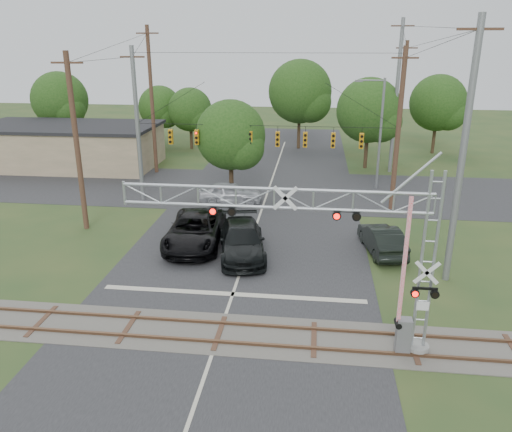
# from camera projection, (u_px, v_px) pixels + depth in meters

# --- Properties ---
(ground) EXTENTS (160.00, 160.00, 0.00)m
(ground) POSITION_uv_depth(u_px,v_px,m) (210.00, 362.00, 19.31)
(ground) COLOR #27431E
(ground) RESTS_ON ground
(road_main) EXTENTS (14.00, 90.00, 0.02)m
(road_main) POSITION_uv_depth(u_px,v_px,m) (245.00, 257.00, 28.68)
(road_main) COLOR #262628
(road_main) RESTS_ON ground
(road_cross) EXTENTS (90.00, 12.00, 0.02)m
(road_cross) POSITION_uv_depth(u_px,v_px,m) (269.00, 189.00, 41.79)
(road_cross) COLOR #262628
(road_cross) RESTS_ON ground
(railroad_track) EXTENTS (90.00, 3.20, 0.17)m
(railroad_track) POSITION_uv_depth(u_px,v_px,m) (219.00, 333.00, 21.17)
(railroad_track) COLOR #55514A
(railroad_track) RESTS_ON ground
(crossing_gantry) EXTENTS (12.16, 0.95, 7.46)m
(crossing_gantry) POSITION_uv_depth(u_px,v_px,m) (334.00, 240.00, 18.79)
(crossing_gantry) COLOR gray
(crossing_gantry) RESTS_ON ground
(traffic_signal_span) EXTENTS (19.34, 0.36, 11.50)m
(traffic_signal_span) POSITION_uv_depth(u_px,v_px,m) (276.00, 131.00, 36.10)
(traffic_signal_span) COLOR gray
(traffic_signal_span) RESTS_ON ground
(pickup_black) EXTENTS (3.58, 7.03, 1.90)m
(pickup_black) POSITION_uv_depth(u_px,v_px,m) (195.00, 230.00, 30.15)
(pickup_black) COLOR black
(pickup_black) RESTS_ON ground
(car_dark) EXTENTS (3.63, 6.54, 1.79)m
(car_dark) POSITION_uv_depth(u_px,v_px,m) (242.00, 241.00, 28.71)
(car_dark) COLOR black
(car_dark) RESTS_ON ground
(sedan_silver) EXTENTS (4.89, 2.23, 1.63)m
(sedan_silver) POSITION_uv_depth(u_px,v_px,m) (230.00, 193.00, 38.04)
(sedan_silver) COLOR #B2B4BB
(sedan_silver) RESTS_ON ground
(suv_dark) EXTENTS (2.54, 5.13, 1.62)m
(suv_dark) POSITION_uv_depth(u_px,v_px,m) (382.00, 239.00, 29.17)
(suv_dark) COLOR black
(suv_dark) RESTS_ON ground
(commercial_building) EXTENTS (17.65, 9.18, 4.09)m
(commercial_building) POSITION_uv_depth(u_px,v_px,m) (68.00, 146.00, 49.09)
(commercial_building) COLOR #8B7D5C
(commercial_building) RESTS_ON ground
(streetlight) EXTENTS (2.41, 0.25, 9.04)m
(streetlight) POSITION_uv_depth(u_px,v_px,m) (379.00, 128.00, 40.56)
(streetlight) COLOR gray
(streetlight) RESTS_ON ground
(utility_poles) EXTENTS (25.13, 26.81, 13.72)m
(utility_poles) POSITION_uv_depth(u_px,v_px,m) (301.00, 113.00, 38.98)
(utility_poles) COLOR #472C21
(utility_poles) RESTS_ON ground
(treeline) EXTENTS (56.73, 25.89, 9.97)m
(treeline) POSITION_uv_depth(u_px,v_px,m) (281.00, 106.00, 51.08)
(treeline) COLOR #39291A
(treeline) RESTS_ON ground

